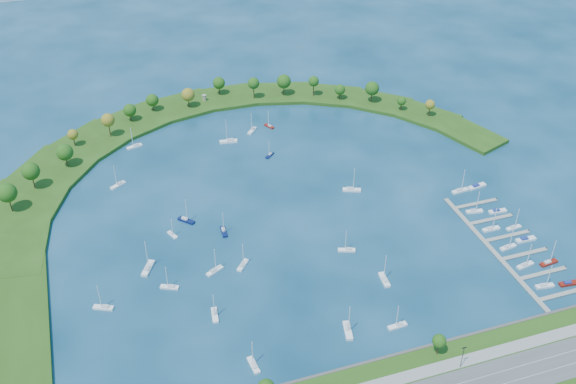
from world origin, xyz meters
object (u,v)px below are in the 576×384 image
object	(u,v)px
docked_boat_4	(508,247)
docked_boat_9	(497,211)
moored_boat_3	(347,249)
docked_boat_8	(474,211)
moored_boat_11	(243,265)
moored_boat_6	(148,268)
moored_boat_8	(229,141)
moored_boat_16	(215,270)
moored_boat_14	(172,234)
docked_boat_3	(549,262)
dock_system	(507,247)
moored_boat_5	(270,155)
moored_boat_17	(254,365)
docked_boat_1	(569,283)
moored_boat_10	(215,314)
moored_boat_18	(398,325)
docked_boat_2	(525,265)
moored_boat_12	(118,185)
harbor_tower	(204,98)
docked_boat_7	(514,227)
moored_boat_13	(348,330)
docked_boat_10	(460,190)
moored_boat_1	(224,231)
moored_boat_15	(252,130)
docked_boat_5	(526,239)
moored_boat_9	(135,146)
moored_boat_4	(269,126)
moored_boat_2	(103,307)
docked_boat_11	(477,186)
docked_boat_6	(491,228)
moored_boat_7	(186,220)
moored_boat_19	(384,279)
moored_boat_0	(170,286)
docked_boat_0	(545,285)

from	to	relation	value
docked_boat_4	docked_boat_9	distance (m)	26.72
moored_boat_3	docked_boat_8	size ratio (longest dim) A/B	0.95
moored_boat_11	moored_boat_6	bearing A→B (deg)	115.27
moored_boat_8	moored_boat_16	xyz separation A→B (m)	(-32.12, -102.63, -0.08)
moored_boat_14	docked_boat_3	distance (m)	165.54
dock_system	moored_boat_5	xyz separation A→B (m)	(-77.09, 106.73, 0.49)
moored_boat_5	moored_boat_17	bearing A→B (deg)	28.00
dock_system	docked_boat_1	world-z (taller)	docked_boat_1
moored_boat_10	docked_boat_8	xyz separation A→B (m)	(132.73, 27.59, -0.00)
moored_boat_10	moored_boat_18	world-z (taller)	moored_boat_10
moored_boat_16	docked_boat_2	size ratio (longest dim) A/B	1.00
moored_boat_12	harbor_tower	bearing A→B (deg)	-161.28
dock_system	docked_boat_7	size ratio (longest dim) A/B	7.43
moored_boat_13	docked_boat_10	distance (m)	112.42
moored_boat_1	moored_boat_13	size ratio (longest dim) A/B	0.82
moored_boat_5	docked_boat_7	distance (m)	130.08
dock_system	moored_boat_15	xyz separation A→B (m)	(-78.72, 135.35, 0.55)
docked_boat_1	docked_boat_5	distance (m)	30.26
moored_boat_9	docked_boat_2	world-z (taller)	moored_boat_9
moored_boat_8	moored_boat_10	xyz separation A→B (m)	(-38.00, -127.79, -0.08)
moored_boat_4	docked_boat_5	bearing A→B (deg)	-176.33
docked_boat_9	docked_boat_10	distance (m)	22.17
moored_boat_3	moored_boat_6	distance (m)	86.28
moored_boat_2	docked_boat_11	distance (m)	188.05
moored_boat_16	docked_boat_11	world-z (taller)	moored_boat_16
moored_boat_3	moored_boat_17	size ratio (longest dim) A/B	0.94
moored_boat_11	docked_boat_6	xyz separation A→B (m)	(114.57, -11.71, 0.02)
harbor_tower	docked_boat_11	distance (m)	171.68
moored_boat_7	docked_boat_11	bearing A→B (deg)	39.18
moored_boat_7	moored_boat_19	bearing A→B (deg)	3.06
dock_system	docked_boat_9	distance (m)	26.32
moored_boat_10	moored_boat_5	bearing A→B (deg)	160.06
moored_boat_19	docked_boat_11	distance (m)	87.77
moored_boat_0	moored_boat_6	xyz separation A→B (m)	(-6.71, 14.30, 0.10)
moored_boat_1	docked_boat_4	size ratio (longest dim) A/B	0.98
moored_boat_5	moored_boat_17	distance (m)	144.00
moored_boat_14	docked_boat_0	xyz separation A→B (m)	(139.38, -82.02, 0.05)
moored_boat_7	moored_boat_15	world-z (taller)	moored_boat_7
moored_boat_12	docked_boat_4	xyz separation A→B (m)	(158.03, -103.80, -0.03)
moored_boat_6	moored_boat_12	size ratio (longest dim) A/B	1.16
moored_boat_4	moored_boat_11	xyz separation A→B (m)	(-46.32, -112.37, 0.04)
moored_boat_2	moored_boat_3	size ratio (longest dim) A/B	1.06
moored_boat_19	moored_boat_5	bearing A→B (deg)	14.24
docked_boat_11	moored_boat_13	bearing A→B (deg)	-152.68
moored_boat_4	moored_boat_8	size ratio (longest dim) A/B	0.69
dock_system	moored_boat_19	bearing A→B (deg)	-177.47
moored_boat_2	moored_boat_15	xyz separation A→B (m)	(94.73, 117.58, -0.00)
moored_boat_5	moored_boat_18	bearing A→B (deg)	51.65
moored_boat_6	moored_boat_3	bearing A→B (deg)	-71.66
docked_boat_2	docked_boat_9	world-z (taller)	docked_boat_2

